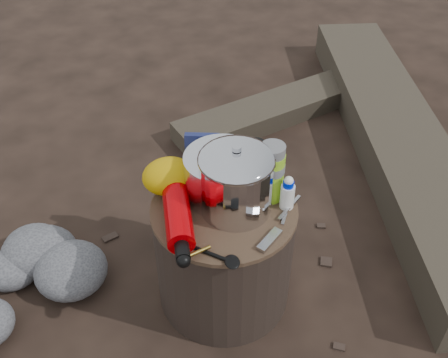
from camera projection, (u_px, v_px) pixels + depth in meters
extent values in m
plane|color=black|center=(224.00, 292.00, 1.73)|extent=(60.00, 60.00, 0.00)
cylinder|color=black|center=(224.00, 253.00, 1.60)|extent=(0.41, 0.41, 0.37)
cube|color=#383025|center=(397.00, 139.00, 2.22)|extent=(0.65, 1.90, 0.16)
cube|color=#383025|center=(283.00, 107.00, 2.47)|extent=(1.07, 0.50, 0.09)
cylinder|color=silver|center=(223.00, 176.00, 1.48)|extent=(0.22, 0.22, 0.13)
cylinder|color=silver|center=(236.00, 180.00, 1.42)|extent=(0.20, 0.20, 0.20)
cylinder|color=#94D323|center=(271.00, 172.00, 1.46)|extent=(0.07, 0.07, 0.18)
cylinder|color=black|center=(254.00, 160.00, 1.55)|extent=(0.07, 0.07, 0.11)
ellipsoid|color=#CB9805|center=(169.00, 176.00, 1.50)|extent=(0.15, 0.12, 0.10)
cube|color=#181F50|center=(202.00, 154.00, 1.56)|extent=(0.10, 0.05, 0.13)
cube|color=#A9A9AE|center=(270.00, 240.00, 1.38)|extent=(0.08, 0.08, 0.01)
cylinder|color=white|center=(287.00, 194.00, 1.46)|extent=(0.04, 0.04, 0.09)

